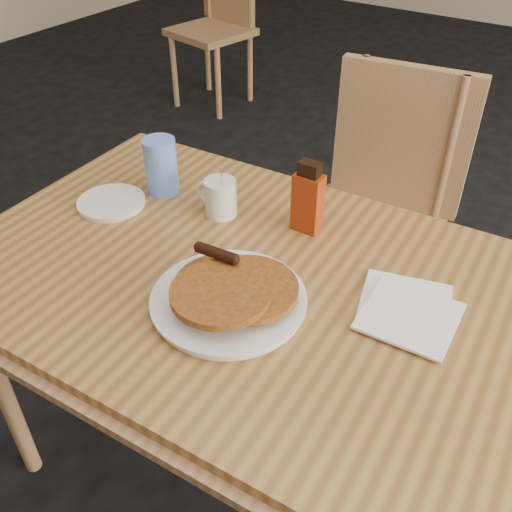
# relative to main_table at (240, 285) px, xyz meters

# --- Properties ---
(floor) EXTENTS (10.00, 10.00, 0.00)m
(floor) POSITION_rel_main_table_xyz_m (0.05, -0.02, -0.71)
(floor) COLOR black
(floor) RESTS_ON ground
(main_table) EXTENTS (1.28, 0.90, 0.75)m
(main_table) POSITION_rel_main_table_xyz_m (0.00, 0.00, 0.00)
(main_table) COLOR olive
(main_table) RESTS_ON floor
(chair_main_far) EXTENTS (0.47, 0.47, 0.93)m
(chair_main_far) POSITION_rel_main_table_xyz_m (0.02, 0.76, -0.15)
(chair_main_far) COLOR #AE7652
(chair_main_far) RESTS_ON floor
(chair_wall_extra) EXTENTS (0.50, 0.50, 0.94)m
(chair_wall_extra) POSITION_rel_main_table_xyz_m (-1.69, 2.19, -0.15)
(chair_wall_extra) COLOR #AE7652
(chair_wall_extra) RESTS_ON floor
(pancake_plate) EXTENTS (0.30, 0.30, 0.09)m
(pancake_plate) POSITION_rel_main_table_xyz_m (0.04, -0.10, 0.07)
(pancake_plate) COLOR silver
(pancake_plate) RESTS_ON main_table
(coffee_mug) EXTENTS (0.11, 0.07, 0.14)m
(coffee_mug) POSITION_rel_main_table_xyz_m (-0.16, 0.15, 0.09)
(coffee_mug) COLOR silver
(coffee_mug) RESTS_ON main_table
(syrup_bottle) EXTENTS (0.06, 0.04, 0.17)m
(syrup_bottle) POSITION_rel_main_table_xyz_m (0.04, 0.21, 0.12)
(syrup_bottle) COLOR maroon
(syrup_bottle) RESTS_ON main_table
(napkin_stack) EXTENTS (0.21, 0.22, 0.01)m
(napkin_stack) POSITION_rel_main_table_xyz_m (0.34, 0.07, 0.05)
(napkin_stack) COLOR white
(napkin_stack) RESTS_ON main_table
(blue_tumbler) EXTENTS (0.08, 0.08, 0.14)m
(blue_tumbler) POSITION_rel_main_table_xyz_m (-0.34, 0.15, 0.11)
(blue_tumbler) COLOR #6088E1
(blue_tumbler) RESTS_ON main_table
(side_saucer) EXTENTS (0.21, 0.21, 0.01)m
(side_saucer) POSITION_rel_main_table_xyz_m (-0.41, 0.04, 0.05)
(side_saucer) COLOR silver
(side_saucer) RESTS_ON main_table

